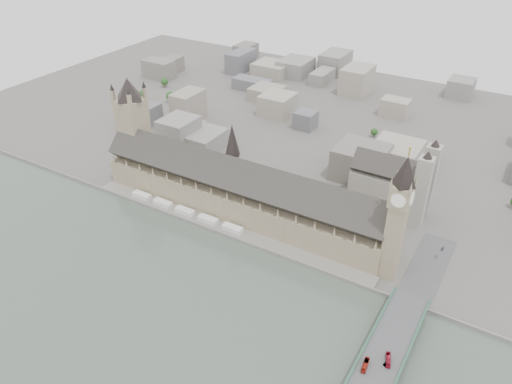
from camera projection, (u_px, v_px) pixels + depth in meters
The scene contains 17 objects.
ground at pixel (227, 224), 426.94m from camera, with size 900.00×900.00×0.00m, color #595651.
river_thames at pixel (79, 359), 307.01m from camera, with size 600.00×600.00×0.00m, color #47544A.
embankment_wall at pixel (217, 232), 415.24m from camera, with size 600.00×1.50×3.00m, color slate.
river_terrace at pixel (222, 228), 420.95m from camera, with size 270.00×15.00×2.00m, color slate.
terrace_tents at pixel (185, 211), 437.11m from camera, with size 118.00×7.00×4.00m.
palace_of_westminster at pixel (239, 192), 429.18m from camera, with size 265.00×40.73×55.44m.
elizabeth_tower at pixel (399, 210), 341.87m from camera, with size 17.00×17.00×107.50m.
victoria_tower at pixel (133, 124), 469.51m from camera, with size 30.00×30.00×100.00m.
central_tower at pixel (233, 149), 419.38m from camera, with size 13.00×13.00×48.00m.
westminster_bridge at pixel (375, 377), 290.19m from camera, with size 25.00×325.00×10.25m, color #474749.
westminster_abbey at pixel (393, 185), 434.42m from camera, with size 68.00×36.00×64.00m.
city_skyline_inland at pixel (341, 108), 594.90m from camera, with size 720.00×360.00×38.00m, color gray, non-canonical shape.
park_trees at pixel (254, 183), 470.90m from camera, with size 110.00×30.00×15.00m, color #174018, non-canonical shape.
red_bus_north at pixel (365, 365), 289.07m from camera, with size 2.60×11.12×3.10m, color #AA2113.
red_bus_south at pixel (388, 360), 292.25m from camera, with size 2.54×10.85×3.02m, color maroon.
car_silver at pixel (387, 363), 291.03m from camera, with size 1.73×4.97×1.64m, color gray.
car_approach at pixel (442, 249), 380.93m from camera, with size 1.95×4.81×1.39m, color gray.
Camera 1 is at (199.07, -285.00, 250.59)m, focal length 35.00 mm.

